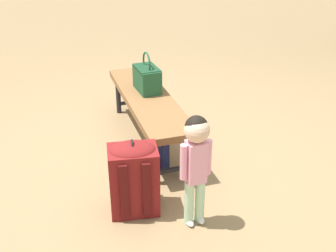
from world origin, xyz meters
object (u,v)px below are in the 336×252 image
at_px(park_bench, 148,102).
at_px(backpack_small, 156,153).
at_px(child_standing, 196,155).
at_px(backpack_large, 134,176).
at_px(handbag, 147,78).

distance_m(park_bench, backpack_small, 0.55).
height_order(child_standing, backpack_large, child_standing).
distance_m(park_bench, backpack_large, 1.04).
distance_m(child_standing, backpack_large, 0.51).
xyz_separation_m(child_standing, backpack_large, (-0.32, -0.31, -0.25)).
xyz_separation_m(park_bench, child_standing, (1.21, -0.23, 0.14)).
height_order(park_bench, backpack_large, backpack_large).
bearing_deg(backpack_large, park_bench, 148.82).
distance_m(park_bench, handbag, 0.23).
height_order(park_bench, handbag, handbag).
bearing_deg(backpack_small, backpack_large, -42.67).
bearing_deg(child_standing, park_bench, 169.18).
relative_size(backpack_large, backpack_small, 1.89).
distance_m(handbag, child_standing, 1.37).
xyz_separation_m(park_bench, backpack_large, (0.89, -0.54, -0.11)).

